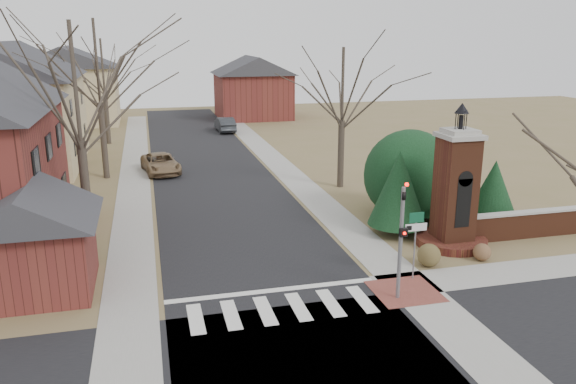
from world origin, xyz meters
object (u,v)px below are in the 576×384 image
object	(u,v)px
pickup_truck	(161,163)
distant_car	(225,124)
sign_post	(416,232)
traffic_signal_pole	(402,231)
brick_gate_monument	(455,199)

from	to	relation	value
pickup_truck	distant_car	bearing A→B (deg)	58.82
sign_post	distant_car	size ratio (longest dim) A/B	0.62
traffic_signal_pole	sign_post	world-z (taller)	traffic_signal_pole
traffic_signal_pole	pickup_truck	world-z (taller)	traffic_signal_pole
sign_post	pickup_truck	xyz separation A→B (m)	(-8.99, 20.61, -1.28)
traffic_signal_pole	sign_post	distance (m)	2.02
pickup_truck	traffic_signal_pole	bearing A→B (deg)	-79.15
traffic_signal_pole	pickup_truck	xyz separation A→B (m)	(-7.70, 22.02, -1.92)
brick_gate_monument	pickup_truck	bearing A→B (deg)	125.17
sign_post	brick_gate_monument	bearing A→B (deg)	41.42
sign_post	distant_car	distance (m)	36.90
traffic_signal_pole	brick_gate_monument	world-z (taller)	brick_gate_monument
distant_car	traffic_signal_pole	bearing A→B (deg)	89.15
brick_gate_monument	sign_post	bearing A→B (deg)	-138.58
sign_post	pickup_truck	bearing A→B (deg)	113.58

